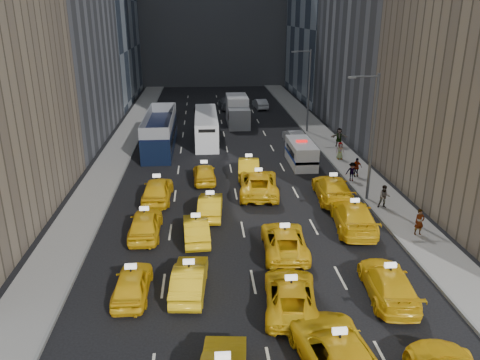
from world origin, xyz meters
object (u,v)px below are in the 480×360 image
at_px(city_bus, 206,127).
at_px(box_truck, 238,111).
at_px(taxi_2, 338,353).
at_px(double_decker, 160,131).
at_px(pedestrian_0, 419,222).
at_px(nypd_van, 301,154).

bearing_deg(city_bus, box_truck, 63.84).
bearing_deg(taxi_2, double_decker, -81.85).
distance_m(double_decker, city_bus, 5.32).
bearing_deg(taxi_2, pedestrian_0, -134.89).
height_order(taxi_2, double_decker, double_decker).
relative_size(city_bus, pedestrian_0, 6.67).
relative_size(taxi_2, pedestrian_0, 3.46).
distance_m(double_decker, pedestrian_0, 26.85).
distance_m(nypd_van, double_decker, 14.28).
bearing_deg(box_truck, pedestrian_0, -74.39).
xyz_separation_m(nypd_van, pedestrian_0, (4.17, -14.46, -0.03)).
xyz_separation_m(double_decker, city_bus, (4.56, 2.74, -0.30)).
relative_size(double_decker, city_bus, 1.09).
bearing_deg(double_decker, taxi_2, -80.00).
xyz_separation_m(nypd_van, city_bus, (-8.21, 9.09, 0.38)).
distance_m(nypd_van, pedestrian_0, 15.05).
height_order(nypd_van, double_decker, double_decker).
relative_size(taxi_2, box_truck, 0.79).
xyz_separation_m(taxi_2, double_decker, (-8.99, 31.35, 0.89)).
height_order(taxi_2, nypd_van, nypd_van).
height_order(taxi_2, box_truck, box_truck).
bearing_deg(double_decker, box_truck, 42.98).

